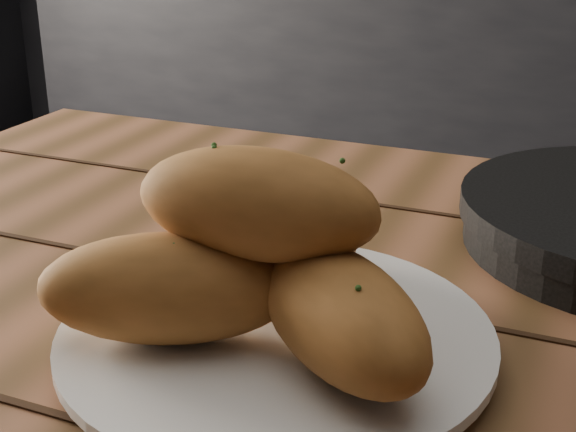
# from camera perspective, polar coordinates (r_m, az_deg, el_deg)

# --- Properties ---
(counter) EXTENTS (2.80, 0.60, 0.90)m
(counter) POSITION_cam_1_polar(r_m,az_deg,el_deg) (2.85, 9.92, 9.84)
(counter) COLOR black
(counter) RESTS_ON ground
(plate) EXTENTS (0.29, 0.29, 0.02)m
(plate) POSITION_cam_1_polar(r_m,az_deg,el_deg) (0.54, -0.83, -8.72)
(plate) COLOR white
(plate) RESTS_ON table
(bread_rolls) EXTENTS (0.29, 0.24, 0.12)m
(bread_rolls) POSITION_cam_1_polar(r_m,az_deg,el_deg) (0.51, -1.62, -3.27)
(bread_rolls) COLOR #B46E32
(bread_rolls) RESTS_ON plate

